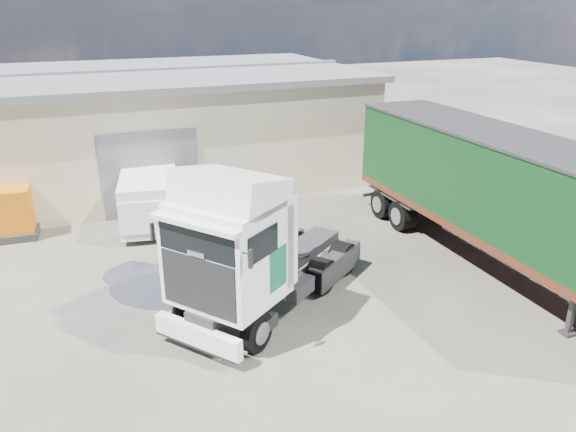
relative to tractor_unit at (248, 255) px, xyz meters
name	(u,v)px	position (x,y,z in m)	size (l,w,h in m)	color
ground	(283,322)	(0.80, -0.63, -1.96)	(120.00, 120.00, 0.00)	black
warehouse	(45,132)	(-5.20, 15.36, 0.70)	(30.60, 12.60, 5.42)	beige
brick_boundary_wall	(477,177)	(12.30, 5.37, -0.71)	(0.35, 26.00, 2.50)	maroon
tractor_unit	(248,255)	(0.00, 0.00, 0.00)	(7.03, 6.17, 4.66)	black
box_trailer	(499,187)	(8.83, 0.29, 0.80)	(2.95, 13.66, 4.54)	#2D2D30
panel_van	(150,197)	(-1.44, 8.45, -0.85)	(3.01, 5.54, 2.15)	black
gravel_heap	(172,272)	(-1.67, 2.81, -1.56)	(5.42, 5.42, 0.87)	#21232C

